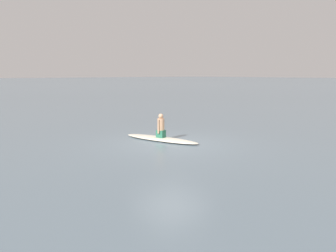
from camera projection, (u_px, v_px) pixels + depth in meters
ground_plane at (171, 144)px, 12.30m from camera, size 400.00×400.00×0.00m
surfboard at (161, 139)px, 12.98m from camera, size 1.60×3.39×0.12m
person_paddler at (161, 127)px, 12.91m from camera, size 0.40×0.36×0.92m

